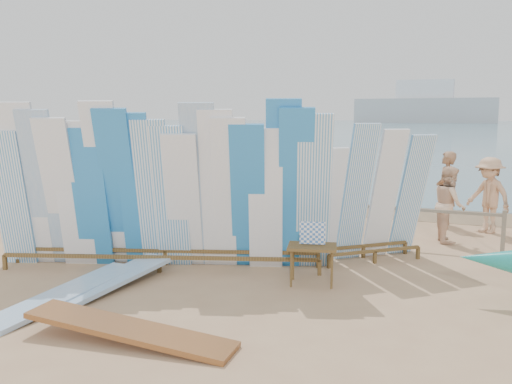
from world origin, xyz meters
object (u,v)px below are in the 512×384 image
at_px(main_surfboard_rack, 161,194).
at_px(beachgoer_1, 138,178).
at_px(beachgoer_9, 489,195).
at_px(beachgoer_7, 446,189).
at_px(stroller, 295,214).
at_px(beachgoer_6, 298,194).
at_px(beachgoer_5, 255,180).
at_px(beachgoer_8, 449,204).
at_px(beach_chair_left, 296,215).
at_px(side_surfboard_rack, 371,199).
at_px(beachgoer_3, 250,181).
at_px(vendor_table, 312,264).
at_px(beachgoer_extra_1, 111,174).
at_px(beachgoer_4, 309,194).
at_px(beachgoer_11, 96,170).
at_px(beach_chair_right, 270,215).
at_px(flat_board_c, 130,341).
at_px(flat_board_a, 66,301).
at_px(beachgoer_0, 71,180).
at_px(flat_board_b, 106,291).
at_px(beachgoer_2, 180,182).

xyz_separation_m(main_surfboard_rack, beachgoer_1, (-4.14, 5.24, -0.46)).
bearing_deg(beachgoer_9, beachgoer_7, -162.10).
height_order(stroller, beachgoer_6, beachgoer_6).
height_order(beachgoer_5, beachgoer_8, beachgoer_8).
bearing_deg(beach_chair_left, side_surfboard_rack, -46.79).
distance_m(beach_chair_left, beachgoer_3, 2.04).
relative_size(vendor_table, beachgoer_7, 0.56).
distance_m(beachgoer_extra_1, beachgoer_3, 5.72).
distance_m(side_surfboard_rack, beachgoer_5, 6.69).
bearing_deg(beachgoer_4, beachgoer_11, 140.30).
relative_size(main_surfboard_rack, beachgoer_7, 3.18).
relative_size(beach_chair_right, beachgoer_4, 0.55).
bearing_deg(beachgoer_1, beachgoer_7, -49.65).
height_order(beachgoer_5, beachgoer_1, beachgoer_1).
distance_m(beachgoer_6, beachgoer_5, 3.27).
xyz_separation_m(beachgoer_11, beachgoer_7, (11.01, -0.44, -0.02)).
relative_size(main_surfboard_rack, beach_chair_right, 6.93).
xyz_separation_m(beachgoer_6, beachgoer_8, (3.55, -0.33, 0.03)).
relative_size(beachgoer_4, beachgoer_8, 0.95).
xyz_separation_m(main_surfboard_rack, beachgoer_7, (4.45, 5.92, -0.43)).
relative_size(flat_board_c, beachgoer_11, 1.43).
xyz_separation_m(vendor_table, beachgoer_1, (-6.88, 5.10, 0.55)).
bearing_deg(beachgoer_9, beachgoer_11, -143.70).
distance_m(vendor_table, beachgoer_3, 6.38).
relative_size(flat_board_a, beachgoer_0, 1.74).
bearing_deg(flat_board_a, beachgoer_extra_1, 128.27).
relative_size(main_surfboard_rack, side_surfboard_rack, 2.27).
height_order(flat_board_a, beachgoer_11, beachgoer_11).
xyz_separation_m(beachgoer_4, beachgoer_0, (-7.54, 0.05, -0.01)).
bearing_deg(beachgoer_7, main_surfboard_rack, -30.58).
height_order(main_surfboard_rack, beachgoer_9, main_surfboard_rack).
distance_m(stroller, beachgoer_7, 3.81).
bearing_deg(beachgoer_8, beach_chair_right, 73.25).
relative_size(flat_board_b, beach_chair_left, 2.93).
distance_m(beachgoer_9, beachgoer_8, 1.55).
bearing_deg(beachgoer_5, beachgoer_4, 151.57).
xyz_separation_m(beachgoer_extra_1, beachgoer_3, (5.59, -1.22, 0.14)).
xyz_separation_m(vendor_table, beachgoer_3, (-3.39, 5.37, 0.58)).
bearing_deg(beachgoer_0, beachgoer_3, -162.23).
bearing_deg(beachgoer_8, beachgoer_1, 68.73).
height_order(flat_board_c, beachgoer_2, beachgoer_2).
bearing_deg(stroller, beachgoer_0, 175.90).
bearing_deg(main_surfboard_rack, beachgoer_5, 80.06).
bearing_deg(main_surfboard_rack, flat_board_a, -120.74).
xyz_separation_m(beachgoer_6, beachgoer_1, (-5.22, 0.73, 0.10)).
height_order(beach_chair_left, beachgoer_9, beachgoer_9).
bearing_deg(vendor_table, beach_chair_right, 105.39).
bearing_deg(beachgoer_9, main_surfboard_rack, -94.19).
xyz_separation_m(flat_board_a, beachgoer_1, (-3.72, 7.26, 0.90)).
relative_size(beachgoer_5, beachgoer_8, 0.93).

